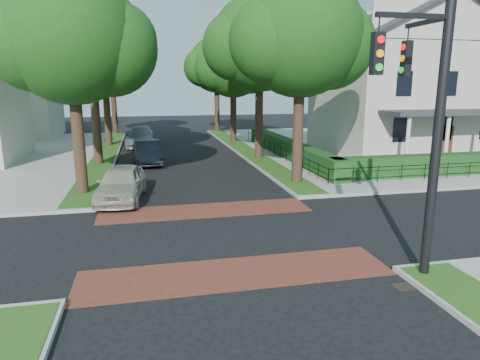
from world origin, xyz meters
The scene contains 25 objects.
ground centered at (0.00, 0.00, 0.00)m, with size 120.00×120.00×0.00m, color black.
sidewalk_ne centered at (19.50, 19.00, 0.07)m, with size 30.00×30.00×0.15m, color gray.
crosswalk_far centered at (0.00, 3.20, 0.01)m, with size 9.00×2.20×0.01m, color brown.
crosswalk_near centered at (0.00, -3.20, 0.01)m, with size 9.00×2.20×0.01m, color brown.
storm_drain centered at (4.30, -5.00, 0.01)m, with size 0.65×0.45×0.01m, color black.
grass_strip_ne centered at (5.40, 19.10, 0.16)m, with size 1.60×29.80×0.02m, color #2A4D16.
grass_strip_nw centered at (-5.40, 19.10, 0.16)m, with size 1.60×29.80×0.02m, color #2A4D16.
tree_right_near centered at (5.60, 7.24, 7.63)m, with size 7.75×6.67×10.66m.
tree_right_mid centered at (5.61, 15.25, 7.99)m, with size 8.25×7.09×11.22m.
tree_right_far centered at (5.60, 24.22, 6.91)m, with size 7.25×6.23×9.74m.
tree_right_back centered at (5.60, 33.23, 7.27)m, with size 7.50×6.45×10.20m.
tree_left_near centered at (-5.40, 7.23, 7.27)m, with size 7.50×6.45×10.20m.
tree_left_mid centered at (-5.39, 15.24, 8.34)m, with size 8.00×6.88×11.48m.
tree_left_far centered at (-5.40, 24.22, 7.12)m, with size 7.00×6.02×9.86m.
tree_left_back centered at (-5.40, 33.24, 7.41)m, with size 7.75×6.66×10.44m.
hedge_main_road centered at (7.70, 15.00, 0.75)m, with size 1.00×18.00×1.20m, color #173F16.
hedge_cross_road centered at (16.50, 7.00, 0.75)m, with size 18.00×1.00×1.20m, color #173F16.
fence_main_road centered at (6.90, 15.00, 0.60)m, with size 0.06×18.00×0.90m, color black, non-canonical shape.
fence_cross_road centered at (16.20, 6.00, 0.60)m, with size 18.60×0.06×0.90m, color black, non-canonical shape.
house_victorian centered at (17.51, 15.92, 6.02)m, with size 13.00×13.05×12.48m.
house_left_far centered at (-15.49, 31.99, 5.04)m, with size 10.00×9.00×10.14m.
traffic_signal centered at (4.89, -4.41, 4.71)m, with size 2.17×2.00×8.00m.
parked_car_front centered at (-3.60, 5.73, 0.82)m, with size 1.95×4.84×1.65m, color #B1B3A1.
parked_car_middle centered at (-2.30, 14.97, 0.78)m, with size 1.66×4.75×1.57m, color #202531.
parked_car_rear centered at (-2.82, 23.65, 0.84)m, with size 2.36×5.79×1.68m, color gray.
Camera 1 is at (-2.36, -14.38, 5.35)m, focal length 32.00 mm.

